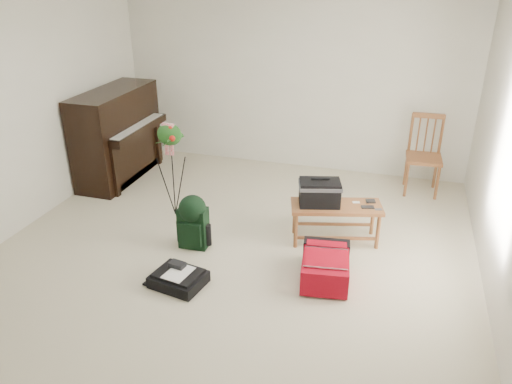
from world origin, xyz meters
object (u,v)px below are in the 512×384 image
(bench, at_px, (325,195))
(black_duffel, at_px, (179,278))
(green_backpack, at_px, (193,219))
(flower_stand, at_px, (172,170))
(piano, at_px, (118,137))
(red_suitcase, at_px, (326,264))
(dining_chair, at_px, (424,156))

(bench, relative_size, black_duffel, 1.93)
(green_backpack, relative_size, flower_stand, 0.51)
(piano, distance_m, bench, 3.19)
(piano, height_order, flower_stand, piano)
(black_duffel, xyz_separation_m, green_backpack, (-0.14, 0.69, 0.26))
(red_suitcase, distance_m, black_duffel, 1.43)
(dining_chair, height_order, flower_stand, flower_stand)
(piano, height_order, red_suitcase, piano)
(piano, bearing_deg, green_backpack, -40.27)
(green_backpack, bearing_deg, piano, 137.46)
(bench, height_order, flower_stand, flower_stand)
(red_suitcase, height_order, black_duffel, red_suitcase)
(piano, relative_size, green_backpack, 2.49)
(dining_chair, bearing_deg, red_suitcase, -112.76)
(flower_stand, bearing_deg, dining_chair, 34.51)
(bench, relative_size, red_suitcase, 1.46)
(piano, height_order, green_backpack, piano)
(red_suitcase, relative_size, green_backpack, 1.18)
(red_suitcase, xyz_separation_m, black_duffel, (-1.33, -0.54, -0.08))
(bench, height_order, green_backpack, bench)
(green_backpack, bearing_deg, dining_chair, 41.09)
(bench, bearing_deg, red_suitcase, -93.21)
(black_duffel, bearing_deg, piano, 141.20)
(bench, xyz_separation_m, flower_stand, (-1.83, 0.05, 0.05))
(piano, relative_size, dining_chair, 1.46)
(dining_chair, distance_m, red_suitcase, 2.54)
(green_backpack, xyz_separation_m, flower_stand, (-0.52, 0.63, 0.25))
(flower_stand, bearing_deg, red_suitcase, -15.99)
(piano, height_order, dining_chair, piano)
(bench, xyz_separation_m, green_backpack, (-1.31, -0.58, -0.20))
(red_suitcase, bearing_deg, black_duffel, -165.68)
(red_suitcase, xyz_separation_m, flower_stand, (-1.98, 0.78, 0.43))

